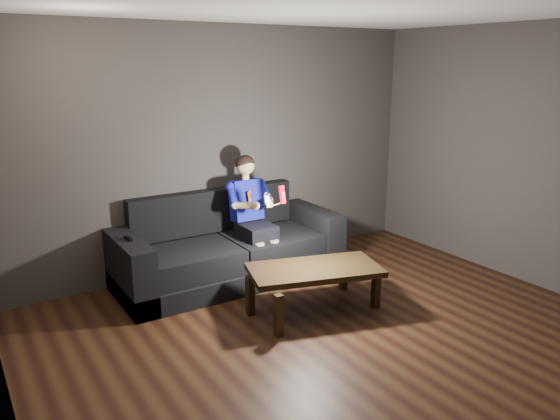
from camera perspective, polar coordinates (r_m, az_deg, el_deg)
floor at (r=4.60m, az=9.06°, el=-14.94°), size 5.00×5.00×0.00m
back_wall at (r=6.14m, az=-5.96°, el=6.28°), size 5.00×0.04×2.70m
ceiling at (r=4.01m, az=10.77°, el=20.78°), size 5.00×5.00×0.02m
sofa at (r=5.96m, az=-5.56°, el=-4.36°), size 2.41×1.04×0.93m
child at (r=5.89m, az=-3.01°, el=0.38°), size 0.50×0.61×1.22m
wii_remote_red at (r=5.49m, az=0.24°, el=1.63°), size 0.06×0.08×0.19m
nunchuk_white at (r=5.41m, az=-1.38°, el=1.09°), size 0.08×0.11×0.16m
wii_remote_black at (r=5.39m, az=-15.59°, el=-2.87°), size 0.05×0.15×0.03m
coffee_table at (r=5.15m, az=3.61°, el=-6.59°), size 1.34×0.93×0.44m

